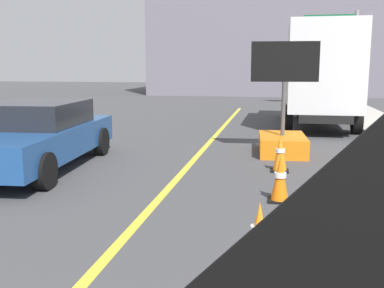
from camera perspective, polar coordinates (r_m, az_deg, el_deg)
The scene contains 9 objects.
lane_center_stripe at distance 5.87m, azimuth -8.44°, elevation -11.46°, with size 0.14×36.00×0.01m, color yellow.
arrow_board_trailer at distance 11.30m, azimuth 11.29°, elevation 1.23°, with size 1.60×1.86×2.70m.
box_truck at distance 16.75m, azimuth 15.74°, elevation 8.56°, with size 2.45×6.55×3.52m.
pickup_car at distance 10.02m, azimuth -19.04°, elevation 1.06°, with size 2.30×4.92×1.38m.
highway_guide_sign at distance 25.76m, azimuth 18.09°, elevation 12.17°, with size 2.79×0.20×5.00m.
far_building_block at distance 35.90m, azimuth 9.53°, elevation 13.67°, with size 17.27×7.13×9.32m, color slate.
traffic_cone_mid_lane at distance 4.99m, azimuth 8.44°, elevation -11.15°, with size 0.36×0.36×0.71m.
traffic_cone_far_lane at distance 7.30m, azimuth 11.01°, elevation -4.27°, with size 0.36×0.36×0.76m.
traffic_cone_curbside at distance 9.37m, azimuth 11.02°, elevation -1.16°, with size 0.36×0.36×0.76m.
Camera 1 is at (1.82, 0.83, 2.11)m, focal length 42.47 mm.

